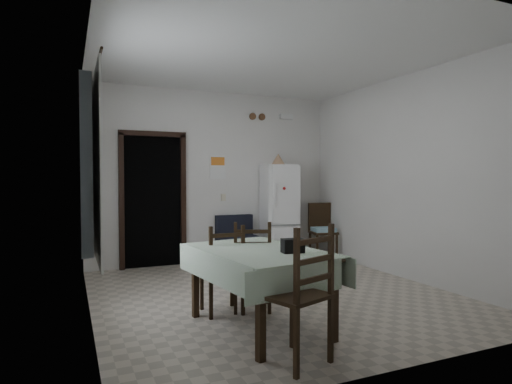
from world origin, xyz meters
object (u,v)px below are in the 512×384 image
object	(u,v)px
navy_seat	(239,240)
dining_table	(259,289)
corner_chair	(323,231)
dining_chair_far_right	(252,265)
dining_chair_far_left	(222,268)
dining_chair_near_head	(294,293)
fridge	(278,212)

from	to	relation	value
navy_seat	dining_table	xyz separation A→B (m)	(-0.96, -2.95, -0.02)
corner_chair	dining_chair_far_right	distance (m)	3.15
dining_chair_far_left	navy_seat	bearing A→B (deg)	-114.42
dining_table	corner_chair	bearing A→B (deg)	39.74
dining_chair_near_head	fridge	bearing A→B (deg)	-134.31
dining_chair_far_left	dining_chair_near_head	distance (m)	1.40
dining_chair_far_right	dining_chair_near_head	world-z (taller)	dining_chair_near_head
corner_chair	dining_chair_near_head	xyz separation A→B (m)	(-2.53, -3.53, 0.05)
dining_chair_far_right	dining_chair_near_head	distance (m)	1.39
corner_chair	dining_chair_far_left	xyz separation A→B (m)	(-2.64, -2.14, -0.02)
fridge	dining_chair_near_head	bearing A→B (deg)	-107.25
dining_table	dining_chair_far_right	bearing A→B (deg)	65.13
dining_chair_near_head	dining_chair_far_right	bearing A→B (deg)	-118.67
fridge	dining_chair_far_right	bearing A→B (deg)	-114.91
navy_seat	dining_chair_far_left	bearing A→B (deg)	-116.82
fridge	dining_table	world-z (taller)	fridge
dining_chair_far_left	fridge	bearing A→B (deg)	-127.29
dining_chair_far_left	dining_chair_far_right	size ratio (longest dim) A/B	0.97
corner_chair	dining_chair_far_right	world-z (taller)	corner_chair
dining_table	dining_chair_near_head	size ratio (longest dim) A/B	1.34
fridge	navy_seat	size ratio (longest dim) A/B	2.09
navy_seat	corner_chair	bearing A→B (deg)	-9.37
navy_seat	dining_chair_near_head	size ratio (longest dim) A/B	0.73
dining_table	dining_chair_far_right	xyz separation A→B (m)	(0.18, 0.58, 0.11)
fridge	dining_chair_far_right	distance (m)	2.84
dining_table	dining_chair_far_right	size ratio (longest dim) A/B	1.50
navy_seat	dining_table	bearing A→B (deg)	-109.27
dining_chair_far_right	corner_chair	bearing A→B (deg)	-116.09
corner_chair	dining_chair_far_right	bearing A→B (deg)	-125.80
fridge	dining_table	size ratio (longest dim) A/B	1.14
navy_seat	dining_chair_far_left	distance (m)	2.61
dining_chair_far_left	dining_chair_near_head	xyz separation A→B (m)	(0.11, -1.39, 0.07)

